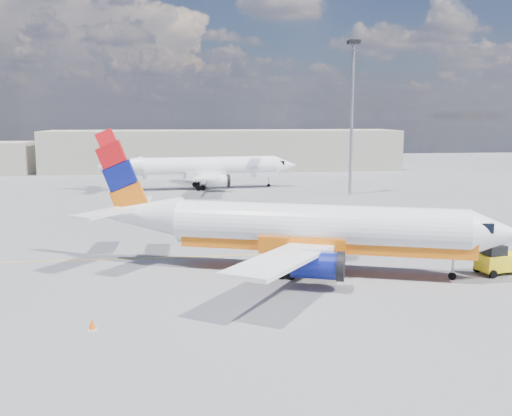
{
  "coord_description": "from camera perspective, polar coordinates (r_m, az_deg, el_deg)",
  "views": [
    {
      "loc": [
        -2.92,
        -40.5,
        10.85
      ],
      "look_at": [
        2.71,
        4.55,
        3.5
      ],
      "focal_mm": 40.0,
      "sensor_mm": 36.0,
      "label": 1
    }
  ],
  "objects": [
    {
      "name": "terminal_main",
      "position": [
        115.98,
        -3.21,
        5.79
      ],
      "size": [
        70.0,
        14.0,
        8.0
      ],
      "primitive_type": "cube",
      "color": "#B1AA98",
      "rests_on": "ground"
    },
    {
      "name": "taxi_line",
      "position": [
        44.93,
        -3.2,
        -4.79
      ],
      "size": [
        70.0,
        0.15,
        0.01
      ],
      "primitive_type": "cube",
      "color": "gold",
      "rests_on": "ground"
    },
    {
      "name": "main_jet",
      "position": [
        39.91,
        4.79,
        -2.09
      ],
      "size": [
        30.24,
        22.94,
        9.2
      ],
      "rotation": [
        0.0,
        0.0,
        -0.33
      ],
      "color": "white",
      "rests_on": "ground"
    },
    {
      "name": "ground",
      "position": [
        42.03,
        -2.91,
        -5.78
      ],
      "size": [
        240.0,
        240.0,
        0.0
      ],
      "primitive_type": "plane",
      "color": "#5A5A5F",
      "rests_on": "ground"
    },
    {
      "name": "traffic_cone",
      "position": [
        30.96,
        -16.06,
        -11.11
      ],
      "size": [
        0.43,
        0.43,
        0.6
      ],
      "color": "white",
      "rests_on": "ground"
    },
    {
      "name": "floodlight_mast",
      "position": [
        79.89,
        9.59,
        10.27
      ],
      "size": [
        1.52,
        1.52,
        20.88
      ],
      "color": "#9898A0",
      "rests_on": "ground"
    },
    {
      "name": "second_jet",
      "position": [
        85.94,
        -5.21,
        3.95
      ],
      "size": [
        30.23,
        23.8,
        9.17
      ],
      "rotation": [
        0.0,
        0.0,
        0.11
      ],
      "color": "white",
      "rests_on": "ground"
    },
    {
      "name": "gse_tug",
      "position": [
        43.01,
        23.02,
        -4.81
      ],
      "size": [
        3.18,
        2.32,
        2.09
      ],
      "rotation": [
        0.0,
        0.0,
        0.19
      ],
      "color": "black",
      "rests_on": "ground"
    }
  ]
}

